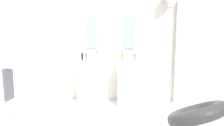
# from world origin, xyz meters

# --- Properties ---
(rear_partition) EXTENTS (4.80, 0.10, 2.60)m
(rear_partition) POSITION_xyz_m (0.00, 1.65, 1.30)
(rear_partition) COLOR silver
(rear_partition) RESTS_ON ground_plane
(pedestal_sink_left) EXTENTS (0.47, 0.47, 1.00)m
(pedestal_sink_left) POSITION_xyz_m (-0.39, 1.30, 0.49)
(pedestal_sink_left) COLOR white
(pedestal_sink_left) RESTS_ON ground_plane
(pedestal_sink_right) EXTENTS (0.47, 0.47, 1.00)m
(pedestal_sink_right) POSITION_xyz_m (0.39, 1.30, 0.49)
(pedestal_sink_right) COLOR white
(pedestal_sink_right) RESTS_ON ground_plane
(vanity_mirror_left) EXTENTS (0.22, 0.03, 0.62)m
(vanity_mirror_left) POSITION_xyz_m (-0.39, 1.58, 1.42)
(vanity_mirror_left) COLOR #8C9EA8
(vanity_mirror_right) EXTENTS (0.22, 0.03, 0.62)m
(vanity_mirror_right) POSITION_xyz_m (0.39, 1.58, 1.42)
(vanity_mirror_right) COLOR #8C9EA8
(shower_column) EXTENTS (0.49, 0.24, 2.05)m
(shower_column) POSITION_xyz_m (1.35, 1.53, 1.08)
(shower_column) COLOR #B7BABF
(shower_column) RESTS_ON ground_plane
(lounge_chair) EXTENTS (1.10, 1.10, 0.65)m
(lounge_chair) POSITION_xyz_m (1.33, -0.08, 0.35)
(lounge_chair) COLOR #B7BABF
(lounge_chair) RESTS_ON ground_plane
(towel_rack) EXTENTS (0.37, 0.22, 0.95)m
(towel_rack) POSITION_xyz_m (-1.44, 0.18, 0.63)
(towel_rack) COLOR #B7BABF
(towel_rack) RESTS_ON ground_plane
(soap_bottle_green) EXTENTS (0.05, 0.05, 0.13)m
(soap_bottle_green) POSITION_xyz_m (-0.42, 1.18, 0.96)
(soap_bottle_green) COLOR #59996B
(soap_bottle_green) RESTS_ON pedestal_sink_left
(soap_bottle_white) EXTENTS (0.05, 0.05, 0.18)m
(soap_bottle_white) POSITION_xyz_m (0.24, 1.34, 0.99)
(soap_bottle_white) COLOR white
(soap_bottle_white) RESTS_ON pedestal_sink_right
(soap_bottle_black) EXTENTS (0.04, 0.04, 0.14)m
(soap_bottle_black) POSITION_xyz_m (-0.51, 1.22, 0.97)
(soap_bottle_black) COLOR black
(soap_bottle_black) RESTS_ON pedestal_sink_left
(soap_bottle_blue) EXTENTS (0.04, 0.04, 0.13)m
(soap_bottle_blue) POSITION_xyz_m (0.51, 1.24, 0.96)
(soap_bottle_blue) COLOR #4C72B7
(soap_bottle_blue) RESTS_ON pedestal_sink_right
(soap_bottle_grey) EXTENTS (0.05, 0.05, 0.15)m
(soap_bottle_grey) POSITION_xyz_m (-0.26, 1.39, 0.97)
(soap_bottle_grey) COLOR #99999E
(soap_bottle_grey) RESTS_ON pedestal_sink_left
(soap_bottle_amber) EXTENTS (0.05, 0.05, 0.13)m
(soap_bottle_amber) POSITION_xyz_m (0.26, 1.27, 0.96)
(soap_bottle_amber) COLOR #C68C38
(soap_bottle_amber) RESTS_ON pedestal_sink_right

